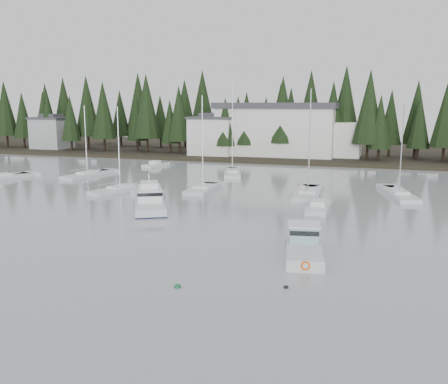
# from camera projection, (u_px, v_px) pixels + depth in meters

# --- Properties ---
(ground) EXTENTS (260.00, 260.00, 0.00)m
(ground) POSITION_uv_depth(u_px,v_px,m) (32.00, 317.00, 26.60)
(ground) COLOR #8D9698
(ground) RESTS_ON ground
(far_shore_land) EXTENTS (240.00, 54.00, 1.00)m
(far_shore_land) POSITION_uv_depth(u_px,v_px,m) (311.00, 152.00, 117.21)
(far_shore_land) COLOR black
(far_shore_land) RESTS_ON ground
(conifer_treeline) EXTENTS (200.00, 22.00, 20.00)m
(conifer_treeline) POSITION_uv_depth(u_px,v_px,m) (303.00, 156.00, 106.93)
(conifer_treeline) COLOR black
(conifer_treeline) RESTS_ON ground
(house_west) EXTENTS (9.54, 7.42, 8.75)m
(house_west) POSITION_uv_depth(u_px,v_px,m) (213.00, 135.00, 105.18)
(house_west) COLOR silver
(house_west) RESTS_ON ground
(house_far_west) EXTENTS (8.48, 7.42, 8.25)m
(house_far_west) POSITION_uv_depth(u_px,v_px,m) (52.00, 132.00, 120.15)
(house_far_west) COLOR #999EA0
(house_far_west) RESTS_ON ground
(harbor_inn) EXTENTS (29.50, 11.50, 10.90)m
(harbor_inn) POSITION_uv_depth(u_px,v_px,m) (286.00, 130.00, 103.42)
(harbor_inn) COLOR silver
(harbor_inn) RESTS_ON ground
(cabin_cruiser_center) EXTENTS (7.61, 10.45, 4.37)m
(cabin_cruiser_center) POSITION_uv_depth(u_px,v_px,m) (150.00, 202.00, 54.24)
(cabin_cruiser_center) COLOR silver
(cabin_cruiser_center) RESTS_ON ground
(lobster_boat_teal) EXTENTS (3.96, 7.81, 4.15)m
(lobster_boat_teal) POSITION_uv_depth(u_px,v_px,m) (304.00, 249.00, 37.41)
(lobster_boat_teal) COLOR silver
(lobster_boat_teal) RESTS_ON ground
(sailboat_0) EXTENTS (3.77, 11.08, 13.53)m
(sailboat_0) POSITION_uv_depth(u_px,v_px,m) (308.00, 195.00, 61.91)
(sailboat_0) COLOR silver
(sailboat_0) RESTS_ON ground
(sailboat_1) EXTENTS (5.48, 10.53, 14.87)m
(sailboat_1) POSITION_uv_depth(u_px,v_px,m) (232.00, 174.00, 80.20)
(sailboat_1) COLOR silver
(sailboat_1) RESTS_ON ground
(sailboat_2) EXTENTS (4.98, 10.87, 11.75)m
(sailboat_2) POSITION_uv_depth(u_px,v_px,m) (399.00, 196.00, 61.36)
(sailboat_2) COLOR silver
(sailboat_2) RESTS_ON ground
(sailboat_3) EXTENTS (3.77, 9.97, 11.49)m
(sailboat_3) POSITION_uv_depth(u_px,v_px,m) (88.00, 176.00, 78.11)
(sailboat_3) COLOR silver
(sailboat_3) RESTS_ON ground
(sailboat_4) EXTENTS (5.13, 9.52, 11.42)m
(sailboat_4) POSITION_uv_depth(u_px,v_px,m) (120.00, 191.00, 64.69)
(sailboat_4) COLOR silver
(sailboat_4) RESTS_ON ground
(sailboat_5) EXTENTS (5.83, 9.59, 13.46)m
(sailboat_5) POSITION_uv_depth(u_px,v_px,m) (0.00, 178.00, 75.20)
(sailboat_5) COLOR silver
(sailboat_5) RESTS_ON ground
(sailboat_6) EXTENTS (3.23, 8.36, 12.78)m
(sailboat_6) POSITION_uv_depth(u_px,v_px,m) (203.00, 190.00, 65.11)
(sailboat_6) COLOR silver
(sailboat_6) RESTS_ON ground
(runabout_1) EXTENTS (2.36, 6.79, 1.42)m
(runabout_1) POSITION_uv_depth(u_px,v_px,m) (318.00, 209.00, 53.41)
(runabout_1) COLOR silver
(runabout_1) RESTS_ON ground
(runabout_3) EXTENTS (3.26, 5.59, 1.42)m
(runabout_3) POSITION_uv_depth(u_px,v_px,m) (155.00, 166.00, 90.22)
(runabout_3) COLOR silver
(runabout_3) RESTS_ON ground
(mooring_buoy_green) EXTENTS (0.44, 0.44, 0.44)m
(mooring_buoy_green) POSITION_uv_depth(u_px,v_px,m) (178.00, 287.00, 30.90)
(mooring_buoy_green) COLOR #145933
(mooring_buoy_green) RESTS_ON ground
(mooring_buoy_dark) EXTENTS (0.34, 0.34, 0.34)m
(mooring_buoy_dark) POSITION_uv_depth(u_px,v_px,m) (286.00, 288.00, 30.82)
(mooring_buoy_dark) COLOR black
(mooring_buoy_dark) RESTS_ON ground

